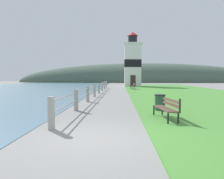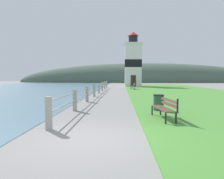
{
  "view_description": "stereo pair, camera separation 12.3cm",
  "coord_description": "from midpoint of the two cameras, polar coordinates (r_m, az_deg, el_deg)",
  "views": [
    {
      "loc": [
        0.74,
        -5.87,
        1.7
      ],
      "look_at": [
        -0.18,
        18.39,
        0.3
      ],
      "focal_mm": 35.0,
      "sensor_mm": 36.0,
      "label": 1
    },
    {
      "loc": [
        0.86,
        -5.87,
        1.7
      ],
      "look_at": [
        -0.18,
        18.39,
        0.3
      ],
      "focal_mm": 35.0,
      "sensor_mm": 36.0,
      "label": 2
    }
  ],
  "objects": [
    {
      "name": "trash_bin",
      "position": [
        11.0,
        12.09,
        -3.46
      ],
      "size": [
        0.54,
        0.54,
        0.84
      ],
      "color": "#2D5138",
      "rests_on": "ground_plane"
    },
    {
      "name": "park_bench_midway",
      "position": [
        29.66,
        5.39,
        1.04
      ],
      "size": [
        0.58,
        1.88,
        0.94
      ],
      "rotation": [
        0.0,
        0.0,
        3.2
      ],
      "color": "brown",
      "rests_on": "ground_plane"
    },
    {
      "name": "grass_verge",
      "position": [
        23.73,
        18.73,
        -0.91
      ],
      "size": [
        12.0,
        50.45,
        0.06
      ],
      "color": "#4C8E38",
      "rests_on": "ground_plane"
    },
    {
      "name": "distant_hillside",
      "position": [
        69.89,
        8.08,
        1.88
      ],
      "size": [
        80.0,
        16.0,
        12.0
      ],
      "color": "#475B4C",
      "rests_on": "ground_plane"
    },
    {
      "name": "park_bench_near",
      "position": [
        8.83,
        13.81,
        -4.37
      ],
      "size": [
        0.7,
        1.9,
        0.94
      ],
      "rotation": [
        0.0,
        0.0,
        3.26
      ],
      "color": "brown",
      "rests_on": "ground_plane"
    },
    {
      "name": "seawall_railing",
      "position": [
        20.82,
        -4.11,
        0.31
      ],
      "size": [
        0.18,
        27.77,
        1.08
      ],
      "color": "#A8A399",
      "rests_on": "ground_plane"
    },
    {
      "name": "ground_plane",
      "position": [
        6.17,
        -5.52,
        -12.76
      ],
      "size": [
        160.0,
        160.0,
        0.0
      ],
      "primitive_type": "plane",
      "color": "gray"
    },
    {
      "name": "lighthouse",
      "position": [
        39.26,
        5.3,
        7.0
      ],
      "size": [
        3.31,
        3.31,
        9.64
      ],
      "color": "white",
      "rests_on": "ground_plane"
    }
  ]
}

